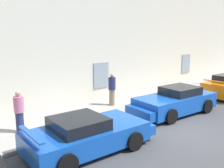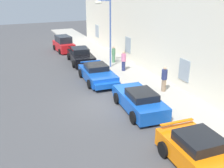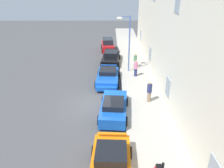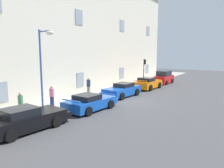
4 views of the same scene
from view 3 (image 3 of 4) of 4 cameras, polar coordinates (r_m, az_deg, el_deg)
ground_plane at (r=18.72m, az=-4.24°, el=-5.27°), size 80.00×80.00×0.00m
sidewalk at (r=18.85m, az=8.21°, el=-5.00°), size 60.00×3.50×0.14m
building_facade at (r=17.44m, az=21.18°, el=15.32°), size 43.78×3.79×13.88m
sportscar_red_lead at (r=27.37m, az=-0.31°, el=6.28°), size 5.11×2.46×1.39m
sportscar_yellow_flank at (r=22.23m, az=-1.08°, el=1.61°), size 4.75×2.44×1.27m
sportscar_white_middle at (r=17.28m, az=0.50°, el=-5.62°), size 4.95×2.37×1.36m
sportscar_tail_end at (r=12.37m, az=-0.32°, el=-20.33°), size 4.69×2.42×1.41m
hatchback_distant at (r=32.42m, az=-1.08°, el=9.65°), size 3.68×1.97×1.76m
street_lamp at (r=23.89m, az=3.42°, el=12.38°), size 0.44×1.42×5.90m
pedestrian_admiring at (r=18.74m, az=9.32°, el=-1.89°), size 0.55×0.55×1.78m
pedestrian_strolling at (r=26.06m, az=5.83°, el=5.93°), size 0.49×0.49×1.56m
pedestrian_bystander at (r=23.53m, az=5.95°, el=3.94°), size 0.55×0.55×1.71m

